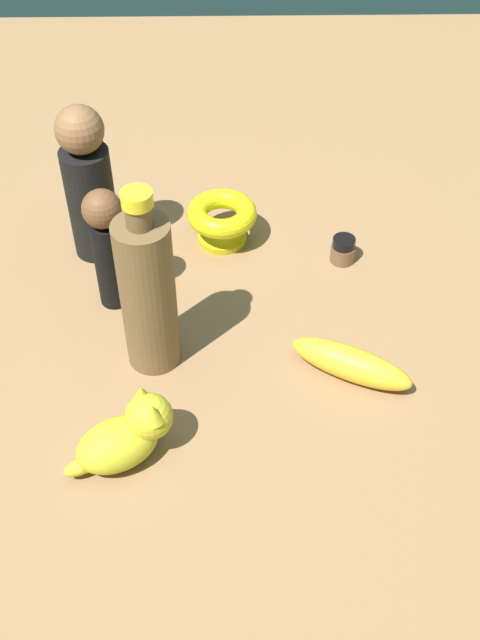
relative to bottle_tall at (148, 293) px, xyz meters
The scene contains 8 objects.
ground 0.16m from the bottle_tall, 82.09° to the right, with size 2.00×2.00×0.00m, color #936D47.
bottle_tall is the anchor object (origin of this frame).
bowl 0.26m from the bottle_tall, 20.38° to the right, with size 0.10×0.10×0.06m.
banana 0.27m from the bottle_tall, 98.30° to the right, with size 0.16×0.04×0.04m, color yellow.
person_figure_adult 0.24m from the bottle_tall, 23.88° to the left, with size 0.09×0.09×0.23m.
nail_polish_jar 0.33m from the bottle_tall, 54.70° to the right, with size 0.04×0.04×0.04m.
cat_figurine 0.17m from the bottle_tall, behind, with size 0.10×0.12×0.09m.
person_figure_child 0.12m from the bottle_tall, 29.60° to the left, with size 0.05×0.05×0.18m.
Camera 1 is at (-0.68, 0.01, 0.74)m, focal length 43.31 mm.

